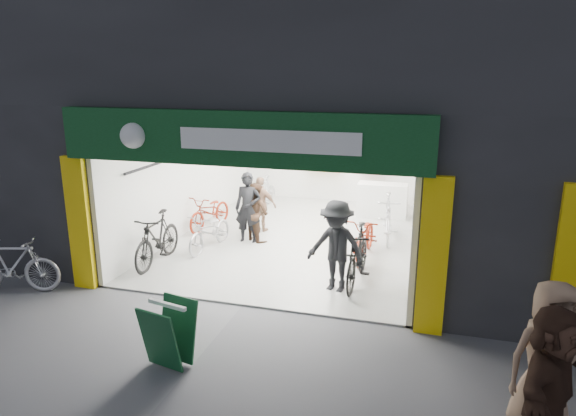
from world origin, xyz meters
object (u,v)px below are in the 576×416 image
at_px(bike_left_front, 210,231).
at_px(parked_bike, 12,265).
at_px(bike_right_front, 358,256).
at_px(sandwich_board, 169,333).
at_px(pedestrian_near, 548,360).

xyz_separation_m(bike_left_front, parked_bike, (-2.61, -3.25, 0.09)).
height_order(bike_right_front, parked_bike, bike_right_front).
height_order(parked_bike, sandwich_board, parked_bike).
bearing_deg(parked_bike, sandwich_board, -125.80).
distance_m(parked_bike, sandwich_board, 4.37).
xyz_separation_m(bike_left_front, sandwich_board, (1.51, -4.70, 0.07)).
xyz_separation_m(pedestrian_near, sandwich_board, (-4.86, 0.05, -0.43)).
xyz_separation_m(bike_left_front, bike_right_front, (3.64, -1.05, 0.14)).
bearing_deg(sandwich_board, bike_right_front, 71.56).
bearing_deg(parked_bike, pedestrian_near, -115.88).
height_order(bike_right_front, pedestrian_near, pedestrian_near).
xyz_separation_m(bike_right_front, sandwich_board, (-2.13, -3.65, -0.07)).
relative_size(bike_right_front, parked_bike, 1.08).
height_order(bike_left_front, bike_right_front, bike_right_front).
relative_size(bike_right_front, pedestrian_near, 1.03).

